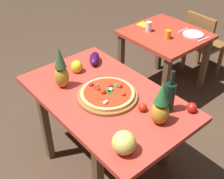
{
  "coord_description": "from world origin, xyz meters",
  "views": [
    {
      "loc": [
        1.39,
        -1.11,
        2.12
      ],
      "look_at": [
        0.03,
        0.05,
        0.81
      ],
      "focal_mm": 46.17,
      "sensor_mm": 36.0,
      "label": 1
    }
  ],
  "objects_px": {
    "pizza_board": "(107,96)",
    "drinking_glass_water": "(149,27)",
    "background_table": "(165,43)",
    "dinner_plate": "(193,34)",
    "dining_chair": "(202,42)",
    "tomato_beside_pepper": "(143,107)",
    "pizza": "(107,93)",
    "tomato_by_bottle": "(192,107)",
    "display_table": "(105,104)",
    "napkin_folded": "(144,25)",
    "eggplant": "(95,59)",
    "fork_utensil": "(183,30)",
    "drinking_glass_juice": "(168,34)",
    "melon": "(124,143)",
    "pineapple_right": "(61,70)",
    "bell_pepper": "(77,67)",
    "knife_utensil": "(204,39)",
    "pineapple_left": "(161,105)"
  },
  "relations": [
    {
      "from": "pizza_board",
      "to": "background_table",
      "type": "bearing_deg",
      "value": 111.06
    },
    {
      "from": "pizza_board",
      "to": "bell_pepper",
      "type": "distance_m",
      "value": 0.45
    },
    {
      "from": "tomato_by_bottle",
      "to": "fork_utensil",
      "type": "xyz_separation_m",
      "value": [
        -0.91,
        1.05,
        -0.03
      ]
    },
    {
      "from": "background_table",
      "to": "pizza",
      "type": "bearing_deg",
      "value": -69.01
    },
    {
      "from": "display_table",
      "to": "knife_utensil",
      "type": "bearing_deg",
      "value": 93.21
    },
    {
      "from": "pineapple_left",
      "to": "tomato_by_bottle",
      "type": "xyz_separation_m",
      "value": [
        0.08,
        0.26,
        -0.11
      ]
    },
    {
      "from": "dining_chair",
      "to": "tomato_beside_pepper",
      "type": "xyz_separation_m",
      "value": [
        0.67,
        -1.74,
        0.31
      ]
    },
    {
      "from": "pineapple_left",
      "to": "eggplant",
      "type": "bearing_deg",
      "value": 171.07
    },
    {
      "from": "dinner_plate",
      "to": "pineapple_left",
      "type": "bearing_deg",
      "value": -62.06
    },
    {
      "from": "pineapple_right",
      "to": "napkin_folded",
      "type": "height_order",
      "value": "pineapple_right"
    },
    {
      "from": "pizza_board",
      "to": "bell_pepper",
      "type": "xyz_separation_m",
      "value": [
        -0.45,
        0.03,
        0.04
      ]
    },
    {
      "from": "drinking_glass_juice",
      "to": "pineapple_left",
      "type": "bearing_deg",
      "value": -51.57
    },
    {
      "from": "eggplant",
      "to": "pizza_board",
      "type": "bearing_deg",
      "value": -27.04
    },
    {
      "from": "pizza_board",
      "to": "melon",
      "type": "distance_m",
      "value": 0.56
    },
    {
      "from": "dining_chair",
      "to": "dinner_plate",
      "type": "xyz_separation_m",
      "value": [
        0.13,
        -0.43,
        0.28
      ]
    },
    {
      "from": "dining_chair",
      "to": "tomato_beside_pepper",
      "type": "distance_m",
      "value": 1.89
    },
    {
      "from": "background_table",
      "to": "pizza",
      "type": "distance_m",
      "value": 1.32
    },
    {
      "from": "background_table",
      "to": "dinner_plate",
      "type": "height_order",
      "value": "dinner_plate"
    },
    {
      "from": "eggplant",
      "to": "drinking_glass_juice",
      "type": "bearing_deg",
      "value": 83.79
    },
    {
      "from": "dining_chair",
      "to": "pineapple_right",
      "type": "bearing_deg",
      "value": 93.44
    },
    {
      "from": "dining_chair",
      "to": "napkin_folded",
      "type": "xyz_separation_m",
      "value": [
        -0.4,
        -0.65,
        0.28
      ]
    },
    {
      "from": "pineapple_right",
      "to": "drinking_glass_water",
      "type": "relative_size",
      "value": 3.3
    },
    {
      "from": "napkin_folded",
      "to": "eggplant",
      "type": "bearing_deg",
      "value": -72.29
    },
    {
      "from": "pizza_board",
      "to": "drinking_glass_water",
      "type": "height_order",
      "value": "drinking_glass_water"
    },
    {
      "from": "background_table",
      "to": "dining_chair",
      "type": "bearing_deg",
      "value": 81.56
    },
    {
      "from": "display_table",
      "to": "pizza",
      "type": "bearing_deg",
      "value": -7.59
    },
    {
      "from": "drinking_glass_water",
      "to": "fork_utensil",
      "type": "bearing_deg",
      "value": 51.63
    },
    {
      "from": "pizza_board",
      "to": "bell_pepper",
      "type": "height_order",
      "value": "bell_pepper"
    },
    {
      "from": "dining_chair",
      "to": "drinking_glass_water",
      "type": "bearing_deg",
      "value": 73.84
    },
    {
      "from": "background_table",
      "to": "melon",
      "type": "bearing_deg",
      "value": -57.22
    },
    {
      "from": "melon",
      "to": "drinking_glass_juice",
      "type": "bearing_deg",
      "value": 121.62
    },
    {
      "from": "tomato_by_bottle",
      "to": "display_table",
      "type": "bearing_deg",
      "value": -147.4
    },
    {
      "from": "eggplant",
      "to": "fork_utensil",
      "type": "bearing_deg",
      "value": 85.93
    },
    {
      "from": "pizza_board",
      "to": "pineapple_left",
      "type": "distance_m",
      "value": 0.48
    },
    {
      "from": "display_table",
      "to": "pineapple_right",
      "type": "distance_m",
      "value": 0.44
    },
    {
      "from": "dining_chair",
      "to": "napkin_folded",
      "type": "height_order",
      "value": "dining_chair"
    },
    {
      "from": "pineapple_right",
      "to": "napkin_folded",
      "type": "xyz_separation_m",
      "value": [
        -0.43,
        1.37,
        -0.16
      ]
    },
    {
      "from": "tomato_beside_pepper",
      "to": "tomato_by_bottle",
      "type": "bearing_deg",
      "value": 48.17
    },
    {
      "from": "pizza",
      "to": "drinking_glass_water",
      "type": "distance_m",
      "value": 1.27
    },
    {
      "from": "bell_pepper",
      "to": "drinking_glass_water",
      "type": "distance_m",
      "value": 1.09
    },
    {
      "from": "display_table",
      "to": "drinking_glass_water",
      "type": "height_order",
      "value": "drinking_glass_water"
    },
    {
      "from": "pizza_board",
      "to": "dinner_plate",
      "type": "xyz_separation_m",
      "value": [
        -0.25,
        1.41,
        -0.0
      ]
    },
    {
      "from": "background_table",
      "to": "knife_utensil",
      "type": "relative_size",
      "value": 4.56
    },
    {
      "from": "fork_utensil",
      "to": "napkin_folded",
      "type": "height_order",
      "value": "fork_utensil"
    },
    {
      "from": "background_table",
      "to": "napkin_folded",
      "type": "distance_m",
      "value": 0.33
    },
    {
      "from": "pizza",
      "to": "drinking_glass_water",
      "type": "bearing_deg",
      "value": 119.45
    },
    {
      "from": "background_table",
      "to": "tomato_by_bottle",
      "type": "distance_m",
      "value": 1.33
    },
    {
      "from": "display_table",
      "to": "melon",
      "type": "distance_m",
      "value": 0.61
    },
    {
      "from": "drinking_glass_juice",
      "to": "melon",
      "type": "bearing_deg",
      "value": -58.38
    },
    {
      "from": "napkin_folded",
      "to": "tomato_by_bottle",
      "type": "bearing_deg",
      "value": -32.71
    }
  ]
}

